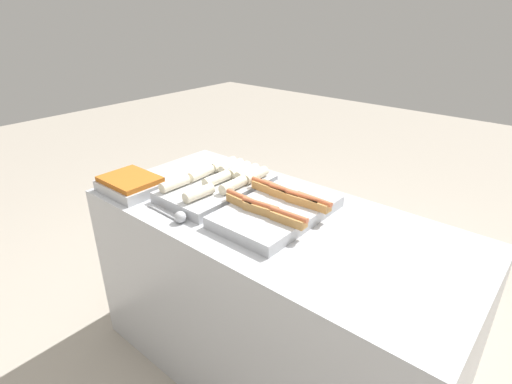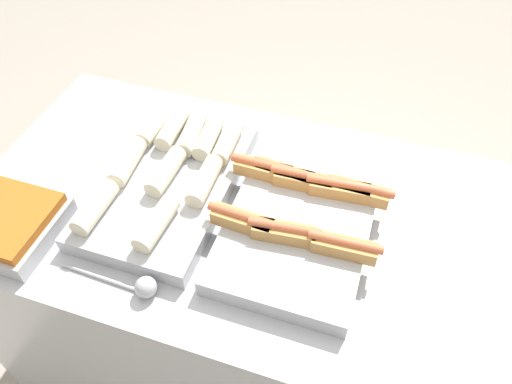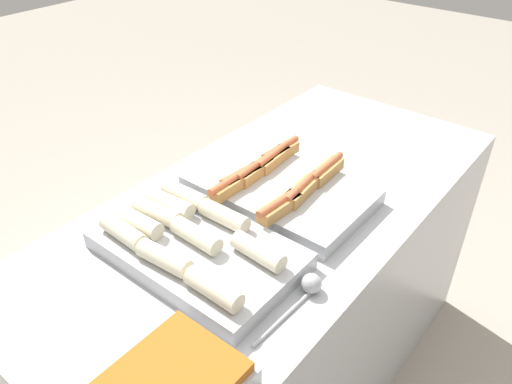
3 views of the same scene
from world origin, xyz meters
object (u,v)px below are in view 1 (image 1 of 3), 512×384
object	(u,v)px
tray_hotdogs	(278,209)
tray_side_front	(131,184)
tray_wraps	(219,185)
serving_spoon_near	(178,216)

from	to	relation	value
tray_hotdogs	tray_side_front	size ratio (longest dim) A/B	1.87
tray_wraps	tray_side_front	distance (m)	0.43
serving_spoon_near	tray_wraps	bearing A→B (deg)	102.77
tray_hotdogs	tray_side_front	distance (m)	0.74
tray_side_front	tray_wraps	bearing A→B (deg)	38.37
tray_hotdogs	tray_wraps	world-z (taller)	same
tray_hotdogs	serving_spoon_near	xyz separation A→B (m)	(-0.29, -0.31, -0.01)
tray_wraps	serving_spoon_near	size ratio (longest dim) A/B	2.16
tray_hotdogs	serving_spoon_near	distance (m)	0.42
tray_hotdogs	tray_side_front	bearing A→B (deg)	-159.77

